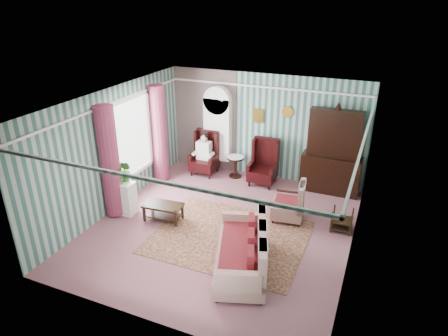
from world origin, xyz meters
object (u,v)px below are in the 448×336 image
at_px(plant_stand, 124,198).
at_px(nest_table, 342,220).
at_px(dresser_hutch, 333,149).
at_px(bookcase, 218,134).
at_px(wingback_right, 263,163).
at_px(seated_woman, 204,155).
at_px(sofa, 241,246).
at_px(round_side_table, 235,167).
at_px(floral_armchair, 288,199).
at_px(wingback_left, 204,153).
at_px(coffee_table, 163,212).

bearing_deg(plant_stand, nest_table, 13.84).
bearing_deg(dresser_hutch, bookcase, 177.89).
distance_m(wingback_right, seated_woman, 1.75).
bearing_deg(sofa, seated_woman, 15.75).
distance_m(wingback_right, nest_table, 2.81).
bearing_deg(wingback_right, bookcase, 165.43).
xyz_separation_m(dresser_hutch, nest_table, (0.57, -1.82, -0.91)).
xyz_separation_m(wingback_right, nest_table, (2.32, -1.55, -0.35)).
height_order(bookcase, dresser_hutch, dresser_hutch).
relative_size(bookcase, wingback_right, 1.79).
xyz_separation_m(wingback_right, plant_stand, (-2.55, -2.75, -0.22)).
bearing_deg(round_side_table, floral_armchair, -40.63).
bearing_deg(plant_stand, round_side_table, 59.62).
height_order(wingback_right, sofa, wingback_right).
bearing_deg(nest_table, plant_stand, -166.16).
height_order(wingback_right, seated_woman, wingback_right).
xyz_separation_m(sofa, floral_armchair, (0.34, 2.16, 0.00)).
height_order(seated_woman, nest_table, seated_woman).
bearing_deg(floral_armchair, dresser_hutch, -27.34).
relative_size(wingback_right, round_side_table, 2.08).
height_order(dresser_hutch, wingback_left, dresser_hutch).
relative_size(seated_woman, sofa, 0.58).
distance_m(sofa, coffee_table, 2.50).
xyz_separation_m(bookcase, wingback_right, (1.50, -0.39, -0.50)).
bearing_deg(dresser_hutch, plant_stand, -144.92).
height_order(wingback_right, round_side_table, wingback_right).
xyz_separation_m(round_side_table, plant_stand, (-1.70, -2.90, 0.10)).
relative_size(wingback_left, round_side_table, 2.08).
xyz_separation_m(wingback_right, floral_armchair, (1.09, -1.52, -0.10)).
height_order(bookcase, wingback_right, bookcase).
relative_size(seated_woman, coffee_table, 1.32).
distance_m(floral_armchair, coffee_table, 2.88).
height_order(bookcase, seated_woman, bookcase).
distance_m(wingback_right, coffee_table, 3.12).
height_order(bookcase, floral_armchair, bookcase).
bearing_deg(round_side_table, plant_stand, -120.38).
bearing_deg(coffee_table, bookcase, 89.59).
bearing_deg(round_side_table, wingback_left, -170.54).
distance_m(sofa, floral_armchair, 2.18).
bearing_deg(seated_woman, nest_table, -20.85).
relative_size(bookcase, wingback_left, 1.79).
bearing_deg(floral_armchair, bookcase, 46.55).
bearing_deg(sofa, dresser_hutch, -32.73).
height_order(dresser_hutch, round_side_table, dresser_hutch).
height_order(sofa, floral_armchair, floral_armchair).
xyz_separation_m(wingback_left, nest_table, (4.07, -1.55, -0.35)).
bearing_deg(nest_table, wingback_right, 146.25).
relative_size(sofa, coffee_table, 2.28).
height_order(wingback_left, floral_armchair, wingback_left).
bearing_deg(bookcase, wingback_left, -122.66).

